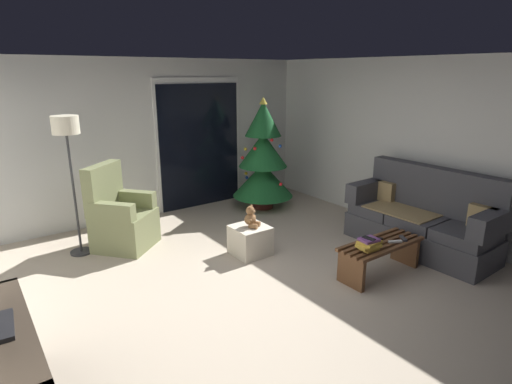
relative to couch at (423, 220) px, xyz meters
name	(u,v)px	position (x,y,z in m)	size (l,w,h in m)	color
ground_plane	(264,285)	(-2.32, 0.43, -0.40)	(7.00, 7.00, 0.00)	#B2A38E
wall_back	(149,139)	(-2.32, 3.49, 0.85)	(5.72, 0.12, 2.50)	beige
wall_right	(425,148)	(0.54, 0.43, 0.85)	(0.12, 6.00, 2.50)	beige
patio_door_frame	(200,143)	(-1.45, 3.41, 0.70)	(1.60, 0.02, 2.20)	silver
patio_door_glass	(200,146)	(-1.45, 3.40, 0.65)	(1.50, 0.02, 2.10)	black
couch	(423,220)	(0.00, 0.00, 0.00)	(0.81, 1.95, 1.08)	#3D3D42
coffee_table	(380,253)	(-1.06, -0.15, -0.13)	(1.10, 0.40, 0.40)	brown
remote_black	(376,238)	(-1.04, -0.06, 0.01)	(0.04, 0.16, 0.02)	black
remote_white	(395,242)	(-0.94, -0.25, 0.01)	(0.04, 0.16, 0.02)	silver
remote_graphite	(403,238)	(-0.78, -0.25, 0.01)	(0.04, 0.16, 0.02)	#333338
remote_silver	(369,241)	(-1.15, -0.05, 0.01)	(0.04, 0.16, 0.02)	#ADADB2
book_stack	(369,244)	(-1.34, -0.20, 0.07)	(0.29, 0.21, 0.13)	#B79333
cell_phone	(369,238)	(-1.34, -0.19, 0.13)	(0.07, 0.14, 0.01)	black
christmas_tree	(263,160)	(-0.68, 2.62, 0.45)	(1.04, 1.04, 1.90)	#4C1E19
armchair	(121,218)	(-3.22, 2.41, 0.00)	(0.96, 0.97, 1.13)	olive
floor_lamp	(67,139)	(-3.74, 2.53, 1.11)	(0.32, 0.32, 1.78)	#2D2D30
ottoman	(250,240)	(-1.96, 1.19, -0.21)	(0.44, 0.44, 0.38)	beige
teddy_bear_chestnut	(251,218)	(-1.96, 1.18, 0.10)	(0.21, 0.22, 0.29)	brown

